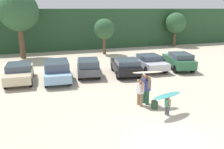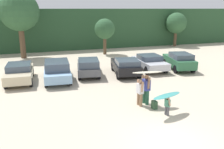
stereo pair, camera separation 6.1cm
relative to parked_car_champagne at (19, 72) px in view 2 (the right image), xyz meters
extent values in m
plane|color=beige|center=(6.26, -10.99, -0.74)|extent=(120.00, 120.00, 0.00)
cube|color=#284C2D|center=(6.26, 18.45, 1.94)|extent=(108.00, 12.00, 5.35)
cylinder|color=brown|center=(0.00, 9.34, 0.91)|extent=(0.59, 0.59, 3.29)
sphere|color=#2D5633|center=(0.00, 9.34, 4.35)|extent=(4.22, 4.22, 4.22)
cylinder|color=brown|center=(9.30, 8.59, 0.28)|extent=(0.39, 0.39, 2.03)
sphere|color=#2D5633|center=(9.30, 8.59, 2.31)|extent=(2.40, 2.40, 2.40)
cylinder|color=brown|center=(20.86, 11.36, 0.30)|extent=(0.42, 0.42, 2.08)
sphere|color=#2D5633|center=(20.86, 11.36, 2.61)|extent=(2.97, 2.97, 2.97)
cube|color=beige|center=(0.00, -0.02, -0.11)|extent=(2.03, 4.34, 0.63)
cube|color=#3F4C5B|center=(0.00, 0.06, 0.43)|extent=(1.79, 2.21, 0.44)
cylinder|color=black|center=(-0.77, 1.42, -0.42)|extent=(0.25, 0.64, 0.63)
cylinder|color=black|center=(0.89, 1.35, -0.42)|extent=(0.25, 0.64, 0.63)
cylinder|color=black|center=(-0.89, -1.39, -0.42)|extent=(0.25, 0.64, 0.63)
cylinder|color=black|center=(0.77, -1.46, -0.42)|extent=(0.25, 0.64, 0.63)
cube|color=#84ADD1|center=(2.74, -0.50, -0.11)|extent=(2.18, 4.65, 0.62)
cube|color=#3F4C5B|center=(2.72, -0.74, 0.52)|extent=(1.90, 2.59, 0.63)
cylinder|color=black|center=(1.98, 1.05, -0.42)|extent=(0.26, 0.65, 0.64)
cylinder|color=black|center=(3.68, 0.94, -0.42)|extent=(0.26, 0.65, 0.64)
cylinder|color=black|center=(1.79, -1.93, -0.42)|extent=(0.26, 0.65, 0.64)
cylinder|color=black|center=(3.49, -2.04, -0.42)|extent=(0.26, 0.65, 0.64)
cube|color=#4C4F54|center=(5.36, 0.23, -0.09)|extent=(2.39, 4.31, 0.58)
cube|color=#3F4C5B|center=(5.24, -0.46, 0.46)|extent=(1.94, 2.49, 0.53)
cylinder|color=black|center=(4.83, 1.68, -0.38)|extent=(0.34, 0.74, 0.71)
cylinder|color=black|center=(6.35, 1.42, -0.38)|extent=(0.34, 0.74, 0.71)
cylinder|color=black|center=(4.37, -0.96, -0.38)|extent=(0.34, 0.74, 0.71)
cylinder|color=black|center=(5.88, -1.23, -0.38)|extent=(0.34, 0.74, 0.71)
cube|color=black|center=(8.37, -0.54, -0.07)|extent=(2.56, 4.35, 0.67)
cube|color=#3F4C5B|center=(8.25, -1.29, 0.48)|extent=(2.06, 2.26, 0.42)
cylinder|color=black|center=(7.76, 0.93, -0.40)|extent=(0.33, 0.70, 0.67)
cylinder|color=black|center=(9.44, 0.64, -0.40)|extent=(0.33, 0.70, 0.67)
cylinder|color=black|center=(7.30, -1.73, -0.40)|extent=(0.33, 0.70, 0.67)
cylinder|color=black|center=(8.99, -2.02, -0.40)|extent=(0.33, 0.70, 0.67)
cube|color=silver|center=(10.99, 0.13, -0.10)|extent=(2.12, 4.36, 0.57)
cube|color=#3F4C5B|center=(11.00, 0.20, 0.40)|extent=(1.86, 2.00, 0.43)
cylinder|color=black|center=(10.19, 1.58, -0.38)|extent=(0.25, 0.72, 0.72)
cylinder|color=black|center=(11.92, 1.51, -0.38)|extent=(0.25, 0.72, 0.72)
cylinder|color=black|center=(10.06, -1.24, -0.38)|extent=(0.25, 0.72, 0.72)
cylinder|color=black|center=(11.80, -1.32, -0.38)|extent=(0.25, 0.72, 0.72)
cube|color=#2D6642|center=(13.60, -0.53, -0.01)|extent=(2.45, 4.19, 0.75)
cube|color=#3F4C5B|center=(13.52, -0.94, 0.59)|extent=(1.96, 2.33, 0.46)
cylinder|color=black|center=(13.09, 0.89, -0.38)|extent=(0.35, 0.74, 0.71)
cylinder|color=black|center=(14.61, 0.59, -0.38)|extent=(0.35, 0.74, 0.71)
cylinder|color=black|center=(12.59, -1.66, -0.38)|extent=(0.35, 0.74, 0.71)
cylinder|color=black|center=(14.11, -1.96, -0.38)|extent=(0.35, 0.74, 0.71)
cylinder|color=#26593F|center=(7.17, -7.05, -0.32)|extent=(0.20, 0.20, 0.84)
cylinder|color=#26593F|center=(7.13, -6.76, -0.32)|extent=(0.20, 0.20, 0.84)
cube|color=#333D8C|center=(7.15, -6.91, 0.43)|extent=(0.38, 0.47, 0.65)
sphere|color=#8C664C|center=(7.15, -6.91, 0.88)|extent=(0.27, 0.27, 0.27)
cylinder|color=#8C664C|center=(7.19, -7.14, 0.60)|extent=(0.17, 0.24, 0.69)
cylinder|color=#8C664C|center=(7.12, -6.67, 0.60)|extent=(0.20, 0.46, 0.67)
cylinder|color=#4C4C51|center=(7.53, -8.74, -0.49)|extent=(0.12, 0.12, 0.50)
cylinder|color=#4C4C51|center=(7.50, -8.57, -0.49)|extent=(0.12, 0.12, 0.50)
cube|color=#3F7F66|center=(7.51, -8.66, -0.04)|extent=(0.23, 0.28, 0.38)
sphere|color=tan|center=(7.51, -8.66, 0.23)|extent=(0.16, 0.16, 0.16)
cylinder|color=tan|center=(7.53, -8.80, 0.06)|extent=(0.11, 0.22, 0.41)
cylinder|color=tan|center=(7.49, -8.52, 0.06)|extent=(0.11, 0.22, 0.41)
cylinder|color=#8C6B4C|center=(6.73, -7.16, -0.37)|extent=(0.17, 0.17, 0.75)
cylinder|color=#8C6B4C|center=(6.69, -6.90, -0.37)|extent=(0.17, 0.17, 0.75)
cube|color=silver|center=(6.71, -7.03, 0.29)|extent=(0.34, 0.42, 0.57)
sphere|color=tan|center=(6.71, -7.03, 0.70)|extent=(0.24, 0.24, 0.24)
cylinder|color=tan|center=(6.74, -7.24, 0.44)|extent=(0.16, 0.24, 0.62)
cylinder|color=tan|center=(6.68, -6.82, 0.44)|extent=(0.15, 0.20, 0.61)
ellipsoid|color=beige|center=(7.13, -7.04, 1.21)|extent=(1.80, 0.75, 0.10)
ellipsoid|color=teal|center=(7.50, -8.59, 0.33)|extent=(1.97, 1.07, 0.09)
cube|color=#2D4C33|center=(7.30, -7.70, -0.51)|extent=(0.24, 0.34, 0.45)
camera|label=1|loc=(1.21, -18.40, 4.64)|focal=37.64mm
camera|label=2|loc=(1.26, -18.42, 4.64)|focal=37.64mm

